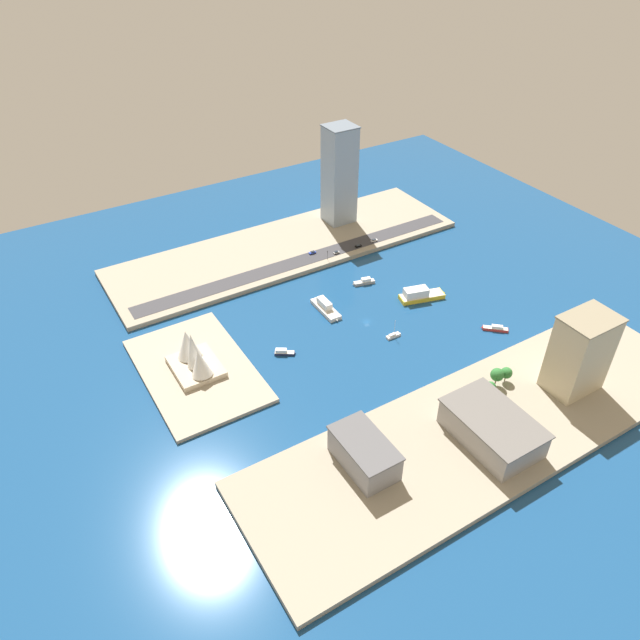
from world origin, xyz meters
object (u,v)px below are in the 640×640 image
(patrol_launch_navy, at_px, (284,352))
(opera_landmark, at_px, (194,355))
(tower_tall_glass, at_px, (339,175))
(ferry_yellow_fast, at_px, (420,295))
(hatchback_blue, at_px, (312,252))
(yacht_sleek_gray, at_px, (364,282))
(suv_black, at_px, (358,246))
(ferry_white_commuter, at_px, (326,307))
(sedan_silver, at_px, (336,252))
(traffic_light_waterfront, at_px, (327,254))
(warehouse_low_gray, at_px, (364,453))
(carpark_squat_concrete, at_px, (492,428))
(tugboat_red, at_px, (495,328))
(van_white, at_px, (374,240))
(sailboat_small_white, at_px, (393,335))
(office_block_beige, at_px, (580,353))

(patrol_launch_navy, distance_m, opera_landmark, 47.42)
(tower_tall_glass, relative_size, opera_landmark, 2.28)
(ferry_yellow_fast, bearing_deg, hatchback_blue, 22.15)
(yacht_sleek_gray, xyz_separation_m, suv_black, (35.51, -19.45, 2.39))
(ferry_white_commuter, height_order, sedan_silver, ferry_white_commuter)
(traffic_light_waterfront, bearing_deg, suv_black, -83.48)
(patrol_launch_navy, xyz_separation_m, warehouse_low_gray, (-85.09, 6.98, 8.60))
(patrol_launch_navy, height_order, traffic_light_waterfront, traffic_light_waterfront)
(yacht_sleek_gray, relative_size, carpark_squat_concrete, 0.35)
(tower_tall_glass, bearing_deg, patrol_launch_navy, 136.23)
(tugboat_red, bearing_deg, carpark_squat_concrete, 133.66)
(patrol_launch_navy, relative_size, van_white, 2.25)
(sedan_silver, bearing_deg, ferry_white_commuter, 141.54)
(sailboat_small_white, relative_size, sedan_silver, 2.63)
(opera_landmark, bearing_deg, tugboat_red, -109.46)
(yacht_sleek_gray, relative_size, van_white, 3.05)
(carpark_squat_concrete, bearing_deg, ferry_yellow_fast, -23.08)
(sedan_silver, distance_m, van_white, 30.81)
(tower_tall_glass, bearing_deg, warehouse_low_gray, 150.11)
(patrol_launch_navy, xyz_separation_m, sedan_silver, (69.68, -77.69, 2.49))
(office_block_beige, xyz_separation_m, suv_black, (166.80, 12.94, -19.96))
(ferry_yellow_fast, relative_size, sailboat_small_white, 2.64)
(sedan_silver, bearing_deg, office_block_beige, -169.75)
(office_block_beige, bearing_deg, van_white, -0.20)
(office_block_beige, bearing_deg, suv_black, 4.44)
(warehouse_low_gray, bearing_deg, sedan_silver, -28.68)
(traffic_light_waterfront, bearing_deg, ferry_yellow_fast, -157.80)
(warehouse_low_gray, bearing_deg, van_white, -36.70)
(sedan_silver, relative_size, van_white, 0.87)
(yacht_sleek_gray, relative_size, opera_landmark, 0.50)
(sailboat_small_white, bearing_deg, patrol_launch_navy, 72.61)
(office_block_beige, bearing_deg, tugboat_red, -3.98)
(tugboat_red, xyz_separation_m, van_white, (113.14, 3.19, 2.63))
(opera_landmark, bearing_deg, yacht_sleek_gray, -79.77)
(patrol_launch_navy, xyz_separation_m, sailboat_small_white, (-18.50, -59.06, -0.37))
(tower_tall_glass, relative_size, van_white, 14.07)
(suv_black, bearing_deg, warehouse_low_gray, 146.56)
(yacht_sleek_gray, xyz_separation_m, traffic_light_waterfront, (32.49, 6.90, 5.81))
(hatchback_blue, bearing_deg, patrol_launch_navy, 140.54)
(carpark_squat_concrete, relative_size, van_white, 8.84)
(ferry_white_commuter, bearing_deg, carpark_squat_concrete, -175.61)
(carpark_squat_concrete, bearing_deg, warehouse_low_gray, 72.75)
(ferry_white_commuter, xyz_separation_m, yacht_sleek_gray, (11.67, -35.60, -0.77))
(sailboat_small_white, xyz_separation_m, warehouse_low_gray, (-66.59, 66.04, 8.97))
(carpark_squat_concrete, height_order, van_white, carpark_squat_concrete)
(sailboat_small_white, relative_size, hatchback_blue, 2.35)
(patrol_launch_navy, relative_size, sedan_silver, 2.59)
(tower_tall_glass, bearing_deg, ferry_yellow_fast, 174.46)
(warehouse_low_gray, xyz_separation_m, van_white, (154.95, -115.49, -6.10))
(sedan_silver, bearing_deg, suv_black, -91.18)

